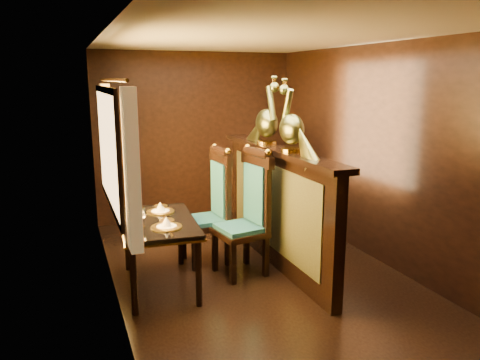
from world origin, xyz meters
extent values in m
plane|color=black|center=(0.00, 0.00, 0.00)|extent=(5.00, 5.00, 0.00)
cube|color=black|center=(0.00, 2.50, 1.25)|extent=(3.00, 0.04, 2.50)
cube|color=black|center=(0.00, -2.50, 1.25)|extent=(3.00, 0.04, 2.50)
cube|color=black|center=(-1.50, 0.00, 1.25)|extent=(0.04, 5.00, 2.50)
cube|color=black|center=(1.50, 0.00, 1.25)|extent=(0.04, 5.00, 2.50)
cube|color=beige|center=(0.00, 0.00, 2.50)|extent=(3.00, 5.00, 0.04)
cube|color=#FFC672|center=(-1.50, 0.30, 1.45)|extent=(0.01, 1.70, 1.05)
cube|color=gold|center=(-1.40, -0.67, 1.40)|extent=(0.10, 0.22, 1.30)
cube|color=gold|center=(-1.40, 1.27, 1.40)|extent=(0.10, 0.22, 1.30)
cylinder|color=gold|center=(-1.42, 0.30, 2.10)|extent=(0.03, 2.20, 0.03)
cube|color=black|center=(0.33, 0.30, 0.65)|extent=(0.12, 2.60, 1.30)
cube|color=#39381A|center=(0.26, 0.30, 0.70)|extent=(0.02, 2.20, 0.95)
cube|color=black|center=(0.33, 0.30, 1.33)|extent=(0.26, 2.70, 0.06)
cube|color=black|center=(-1.05, 0.18, 0.69)|extent=(0.81, 1.24, 0.04)
cube|color=gold|center=(-1.05, 0.18, 0.66)|extent=(0.83, 1.27, 0.02)
cylinder|color=black|center=(-1.39, -0.33, 0.33)|extent=(0.06, 0.06, 0.65)
cylinder|color=black|center=(-0.80, -0.38, 0.33)|extent=(0.06, 0.06, 0.65)
cylinder|color=black|center=(-1.30, 0.73, 0.33)|extent=(0.06, 0.06, 0.65)
cylinder|color=black|center=(-0.71, 0.69, 0.33)|extent=(0.06, 0.06, 0.65)
cylinder|color=#B48321|center=(-1.02, -0.09, 0.72)|extent=(0.30, 0.30, 0.01)
cone|color=silver|center=(-1.02, -0.09, 0.77)|extent=(0.11, 0.11, 0.10)
cylinder|color=#B48321|center=(-0.97, 0.46, 0.72)|extent=(0.30, 0.30, 0.01)
cone|color=silver|center=(-0.97, 0.46, 0.77)|extent=(0.11, 0.11, 0.10)
cylinder|color=silver|center=(-1.33, 0.17, 0.74)|extent=(0.03, 0.03, 0.06)
cylinder|color=silver|center=(-1.29, 0.24, 0.74)|extent=(0.03, 0.03, 0.06)
cube|color=black|center=(-0.16, 0.19, 0.47)|extent=(0.57, 0.57, 0.06)
cube|color=#124B55|center=(-0.16, 0.19, 0.53)|extent=(0.51, 0.51, 0.05)
cube|color=#124B55|center=(0.05, 0.22, 0.89)|extent=(0.10, 0.39, 0.63)
cube|color=black|center=(-0.33, -0.04, 0.22)|extent=(0.05, 0.05, 0.44)
cube|color=black|center=(0.07, 0.02, 0.22)|extent=(0.05, 0.05, 0.44)
cube|color=black|center=(-0.40, 0.36, 0.22)|extent=(0.05, 0.05, 0.44)
cube|color=black|center=(0.00, 0.42, 0.22)|extent=(0.05, 0.05, 0.44)
sphere|color=gold|center=(0.08, 0.02, 1.36)|extent=(0.08, 0.08, 0.08)
sphere|color=gold|center=(0.01, 0.43, 1.36)|extent=(0.08, 0.08, 0.08)
cube|color=black|center=(-0.43, 0.65, 0.46)|extent=(0.51, 0.51, 0.06)
cube|color=#124B55|center=(-0.43, 0.65, 0.51)|extent=(0.46, 0.46, 0.05)
cube|color=#124B55|center=(-0.22, 0.67, 0.86)|extent=(0.06, 0.38, 0.62)
cube|color=black|center=(-0.61, 0.44, 0.21)|extent=(0.05, 0.05, 0.43)
cube|color=black|center=(-0.21, 0.47, 0.21)|extent=(0.05, 0.05, 0.43)
cube|color=black|center=(-0.64, 0.84, 0.21)|extent=(0.05, 0.05, 0.43)
cube|color=black|center=(-0.24, 0.86, 0.21)|extent=(0.05, 0.05, 0.43)
sphere|color=gold|center=(-0.20, 0.47, 1.33)|extent=(0.07, 0.07, 0.07)
sphere|color=gold|center=(-0.23, 0.86, 1.33)|extent=(0.07, 0.07, 0.07)
camera|label=1|loc=(-1.89, -4.33, 2.11)|focal=35.00mm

